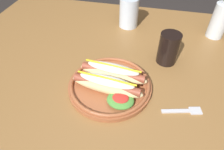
{
  "coord_description": "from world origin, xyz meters",
  "views": [
    {
      "loc": [
        0.13,
        -0.58,
        1.24
      ],
      "look_at": [
        0.02,
        -0.11,
        0.77
      ],
      "focal_mm": 32.16,
      "sensor_mm": 36.0,
      "label": 1
    }
  ],
  "objects_px": {
    "hot_dog_plate": "(110,83)",
    "soda_cup": "(168,48)",
    "water_cup": "(129,12)",
    "glass_bottle": "(220,18)",
    "fork": "(185,111)"
  },
  "relations": [
    {
      "from": "fork",
      "to": "soda_cup",
      "type": "height_order",
      "value": "soda_cup"
    },
    {
      "from": "hot_dog_plate",
      "to": "glass_bottle",
      "type": "relative_size",
      "value": 1.19
    },
    {
      "from": "hot_dog_plate",
      "to": "fork",
      "type": "distance_m",
      "value": 0.24
    },
    {
      "from": "hot_dog_plate",
      "to": "soda_cup",
      "type": "distance_m",
      "value": 0.26
    },
    {
      "from": "soda_cup",
      "to": "water_cup",
      "type": "xyz_separation_m",
      "value": [
        -0.18,
        0.23,
        0.01
      ]
    },
    {
      "from": "fork",
      "to": "glass_bottle",
      "type": "relative_size",
      "value": 0.52
    },
    {
      "from": "fork",
      "to": "glass_bottle",
      "type": "bearing_deg",
      "value": 59.01
    },
    {
      "from": "hot_dog_plate",
      "to": "glass_bottle",
      "type": "height_order",
      "value": "glass_bottle"
    },
    {
      "from": "hot_dog_plate",
      "to": "fork",
      "type": "height_order",
      "value": "hot_dog_plate"
    },
    {
      "from": "water_cup",
      "to": "glass_bottle",
      "type": "relative_size",
      "value": 0.58
    },
    {
      "from": "hot_dog_plate",
      "to": "water_cup",
      "type": "height_order",
      "value": "water_cup"
    },
    {
      "from": "soda_cup",
      "to": "hot_dog_plate",
      "type": "bearing_deg",
      "value": -133.23
    },
    {
      "from": "soda_cup",
      "to": "fork",
      "type": "bearing_deg",
      "value": -74.01
    },
    {
      "from": "hot_dog_plate",
      "to": "soda_cup",
      "type": "xyz_separation_m",
      "value": [
        0.17,
        0.19,
        0.03
      ]
    },
    {
      "from": "hot_dog_plate",
      "to": "water_cup",
      "type": "distance_m",
      "value": 0.42
    }
  ]
}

